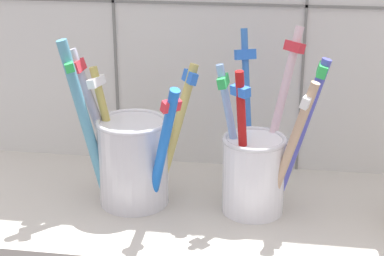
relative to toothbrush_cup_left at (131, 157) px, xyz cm
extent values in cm
cube|color=#BCB7AD|center=(6.29, 0.49, -6.25)|extent=(64.00, 22.00, 2.00)
cube|color=gray|center=(6.29, 11.39, 13.83)|extent=(64.00, 0.20, 0.30)
cylinder|color=silver|center=(0.12, 0.07, -0.80)|extent=(7.18, 7.18, 8.92)
torus|color=silver|center=(0.12, 0.07, 3.66)|extent=(7.32, 7.32, 0.50)
cylinder|color=#CFBD63|center=(4.28, 1.86, 2.18)|extent=(4.86, 3.50, 14.33)
cube|color=blue|center=(5.68, 2.73, 7.93)|extent=(2.01, 2.41, 1.32)
cylinder|color=tan|center=(-2.22, 0.19, 2.13)|extent=(3.95, 1.63, 14.13)
cube|color=white|center=(-3.36, 0.44, 7.70)|extent=(1.48, 2.43, 1.05)
cylinder|color=#559AB8|center=(-4.07, -1.25, 3.74)|extent=(4.74, 2.72, 17.42)
cube|color=green|center=(-5.22, -1.71, 9.89)|extent=(1.85, 2.75, 0.99)
cylinder|color=blue|center=(3.79, -2.61, 1.96)|extent=(4.70, 4.99, 13.96)
cube|color=#E5333F|center=(4.98, -3.90, 7.09)|extent=(2.02, 1.97, 1.24)
cylinder|color=#A9AAC0|center=(-3.28, 0.41, 3.01)|extent=(5.92, 1.18, 16.01)
cube|color=#E5333F|center=(-5.13, 0.48, 9.21)|extent=(1.16, 2.24, 1.31)
cylinder|color=white|center=(12.47, 0.07, -1.36)|extent=(6.26, 6.26, 7.78)
torus|color=silver|center=(12.47, 0.07, 2.53)|extent=(6.44, 6.44, 0.50)
cylinder|color=#4C51C4|center=(16.72, 0.85, 3.02)|extent=(5.19, 1.20, 15.99)
cube|color=green|center=(18.45, 0.76, 9.80)|extent=(1.21, 2.27, 1.29)
cylinder|color=#3673CD|center=(11.47, 3.99, 3.77)|extent=(2.43, 4.61, 17.40)
cube|color=blue|center=(10.97, 5.23, 9.84)|extent=(2.33, 1.77, 1.19)
cylinder|color=#8EB3EB|center=(10.37, 0.31, 2.54)|extent=(3.80, 0.96, 14.95)
cube|color=green|center=(9.25, 0.37, 8.32)|extent=(1.08, 2.41, 1.14)
cylinder|color=silver|center=(14.54, 3.15, 4.07)|extent=(4.68, 4.48, 18.07)
cube|color=#E5333F|center=(15.84, 4.37, 11.00)|extent=(2.26, 2.30, 1.18)
cylinder|color=#B31515|center=(11.42, -1.21, 2.57)|extent=(2.13, 2.28, 14.93)
cube|color=blue|center=(11.08, -1.61, 8.08)|extent=(2.06, 1.96, 0.99)
cylinder|color=tan|center=(15.88, -1.27, 2.20)|extent=(4.98, 2.37, 14.36)
cube|color=white|center=(17.25, -1.72, 7.49)|extent=(1.63, 2.49, 1.21)
camera|label=1|loc=(15.12, -57.19, 25.37)|focal=58.95mm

